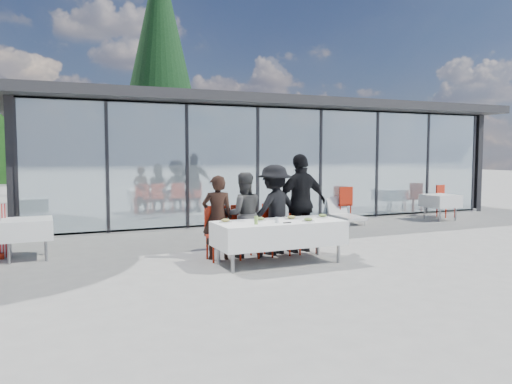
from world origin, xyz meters
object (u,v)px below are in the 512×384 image
diner_chair_a (218,230)px  plate_b (260,219)px  plate_extra (308,220)px  spare_chair_b (344,202)px  diner_c (275,210)px  juice_bottle (256,220)px  spare_table_right (440,201)px  lounger (343,213)px  folded_eyeglasses (287,223)px  diner_d (301,203)px  diner_chair_b (244,228)px  spare_chair_a (443,199)px  plate_a (225,221)px  plate_c (291,218)px  conifer_tree (160,57)px  spare_table_left (27,229)px  diner_b (243,215)px  plate_d (323,216)px  diner_chair_d (302,225)px  diner_a (217,217)px  diner_chair_c (275,226)px  dining_table (279,233)px

diner_chair_a → plate_b: diner_chair_a is taller
plate_extra → spare_chair_b: spare_chair_b is taller
diner_c → plate_extra: 1.05m
diner_c → juice_bottle: diner_c is taller
spare_table_right → lounger: size_ratio=0.63×
folded_eyeglasses → diner_d: bearing=51.3°
diner_chair_b → spare_table_right: diner_chair_b is taller
plate_b → spare_chair_a: size_ratio=0.24×
spare_table_right → plate_a: bearing=-158.3°
diner_chair_a → plate_c: size_ratio=4.23×
diner_chair_b → juice_bottle: bearing=-100.2°
plate_extra → diner_c: bearing=98.2°
folded_eyeglasses → conifer_tree: (1.00, 13.71, 5.23)m
spare_table_left → spare_table_right: 10.94m
diner_b → plate_d: bearing=163.6°
diner_chair_d → spare_table_left: (-4.91, 1.39, 0.02)m
diner_d → folded_eyeglasses: diner_d is taller
diner_a → plate_a: (-0.06, -0.58, 0.01)m
diner_chair_d → spare_chair_a: 7.25m
folded_eyeglasses → spare_chair_b: (4.23, 4.67, -0.22)m
diner_chair_c → folded_eyeglasses: (-0.27, -1.03, 0.22)m
diner_a → diner_chair_b: (0.51, -0.02, -0.23)m
lounger → plate_b: bearing=-138.0°
conifer_tree → spare_chair_a: bearing=-56.3°
diner_c → folded_eyeglasses: 1.09m
diner_a → diner_chair_a: (0.00, -0.02, -0.23)m
plate_d → folded_eyeglasses: (-0.93, -0.39, -0.02)m
diner_chair_a → diner_d: diner_d is taller
conifer_tree → diner_d: bearing=-90.7°
diner_chair_b → diner_chair_c: bearing=0.0°
diner_chair_c → plate_c: bearing=-88.1°
diner_chair_c → diner_d: size_ratio=0.51×
juice_bottle → spare_chair_a: size_ratio=0.14×
plate_a → plate_c: 1.23m
spare_table_left → plate_b: bearing=-27.8°
diner_chair_a → spare_chair_b: same height
diner_chair_c → diner_c: bearing=90.0°
dining_table → diner_chair_c: 0.80m
dining_table → folded_eyeglasses: bearing=-86.4°
spare_chair_a → conifer_tree: conifer_tree is taller
diner_c → plate_d: 0.94m
diner_a → diner_b: (0.51, 0.00, 0.02)m
dining_table → diner_chair_d: diner_chair_d is taller
dining_table → spare_table_left: (-4.05, 2.13, 0.02)m
diner_chair_d → juice_bottle: (-1.39, -0.96, 0.28)m
plate_b → spare_chair_a: spare_chair_a is taller
dining_table → diner_c: diner_c is taller
diner_chair_d → spare_table_right: (5.97, 2.54, 0.02)m
diner_d → plate_d: (0.08, -0.67, -0.18)m
plate_c → spare_chair_b: size_ratio=0.24×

